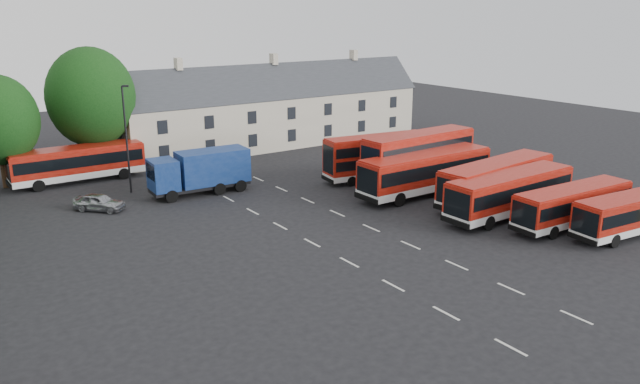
{
  "coord_description": "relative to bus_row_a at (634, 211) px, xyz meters",
  "views": [
    {
      "loc": [
        -21.39,
        -29.6,
        14.69
      ],
      "look_at": [
        2.9,
        5.25,
        2.2
      ],
      "focal_mm": 35.0,
      "sensor_mm": 36.0,
      "label": 1
    }
  ],
  "objects": [
    {
      "name": "bus_row_e",
      "position": [
        -4.82,
        14.95,
        0.4
      ],
      "size": [
        12.27,
        2.86,
        3.47
      ],
      "rotation": [
        0.0,
        0.0,
        -0.0
      ],
      "color": "silver",
      "rests_on": "ground"
    },
    {
      "name": "bus_dd_south",
      "position": [
        -3.29,
        17.41,
        0.93
      ],
      "size": [
        11.28,
        3.08,
        4.58
      ],
      "rotation": [
        0.0,
        0.0,
        0.05
      ],
      "color": "silver",
      "rests_on": "ground"
    },
    {
      "name": "bus_row_a",
      "position": [
        0.0,
        0.0,
        0.0
      ],
      "size": [
        10.07,
        3.2,
        2.8
      ],
      "rotation": [
        0.0,
        0.0,
        -0.1
      ],
      "color": "silver",
      "rests_on": "ground"
    },
    {
      "name": "bus_row_c",
      "position": [
        -3.68,
        7.33,
        0.26
      ],
      "size": [
        11.49,
        2.87,
        3.24
      ],
      "rotation": [
        0.0,
        0.0,
        0.02
      ],
      "color": "silver",
      "rests_on": "ground"
    },
    {
      "name": "bus_row_d",
      "position": [
        -1.91,
        10.05,
        0.32
      ],
      "size": [
        12.0,
        3.92,
        3.33
      ],
      "rotation": [
        0.0,
        0.0,
        0.11
      ],
      "color": "silver",
      "rests_on": "ground"
    },
    {
      "name": "bus_row_b",
      "position": [
        -1.9,
        3.35,
        0.03
      ],
      "size": [
        10.15,
        2.83,
        2.84
      ],
      "rotation": [
        0.0,
        0.0,
        -0.05
      ],
      "color": "silver",
      "rests_on": "ground"
    },
    {
      "name": "box_truck",
      "position": [
        -19.77,
        25.68,
        0.31
      ],
      "size": [
        8.25,
        3.01,
        3.55
      ],
      "rotation": [
        0.0,
        0.0,
        -0.06
      ],
      "color": "black",
      "rests_on": "ground"
    },
    {
      "name": "bus_dd_north",
      "position": [
        -5.04,
        20.85,
        0.59
      ],
      "size": [
        9.94,
        3.69,
        3.98
      ],
      "rotation": [
        0.0,
        0.0,
        -0.16
      ],
      "color": "silver",
      "rests_on": "ground"
    },
    {
      "name": "terrace_houses",
      "position": [
        -4.69,
        39.03,
        2.18
      ],
      "size": [
        35.7,
        7.13,
        10.06
      ],
      "color": "beige",
      "rests_on": "ground"
    },
    {
      "name": "lane_markings",
      "position": [
        -16.19,
        11.03,
        -1.68
      ],
      "size": [
        5.15,
        33.8,
        0.01
      ],
      "color": "beige",
      "rests_on": "ground"
    },
    {
      "name": "lamppost",
      "position": [
        -24.5,
        29.31,
        3.06
      ],
      "size": [
        0.61,
        0.41,
        8.9
      ],
      "rotation": [
        0.0,
        0.0,
        -0.39
      ],
      "color": "black",
      "rests_on": "ground"
    },
    {
      "name": "ground",
      "position": [
        -18.69,
        9.03,
        -1.68
      ],
      "size": [
        140.0,
        140.0,
        0.0
      ],
      "primitive_type": "plane",
      "color": "black",
      "rests_on": "ground"
    },
    {
      "name": "silver_car",
      "position": [
        -28.08,
        25.91,
        -1.02
      ],
      "size": [
        3.8,
        3.91,
        1.33
      ],
      "primitive_type": "imported",
      "rotation": [
        0.0,
        0.0,
        0.75
      ],
      "color": "#A4A6AC",
      "rests_on": "ground"
    },
    {
      "name": "bus_north",
      "position": [
        -27.17,
        35.12,
        0.22
      ],
      "size": [
        11.21,
        2.69,
        3.16
      ],
      "rotation": [
        0.0,
        0.0,
        -0.01
      ],
      "color": "silver",
      "rests_on": "ground"
    }
  ]
}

